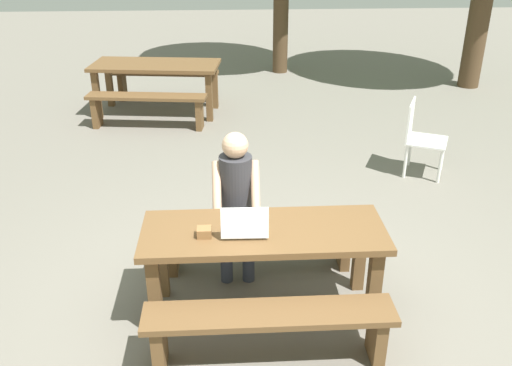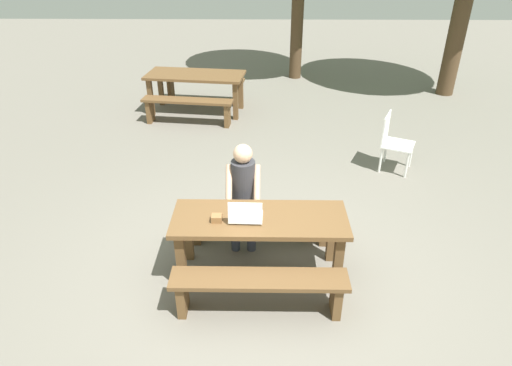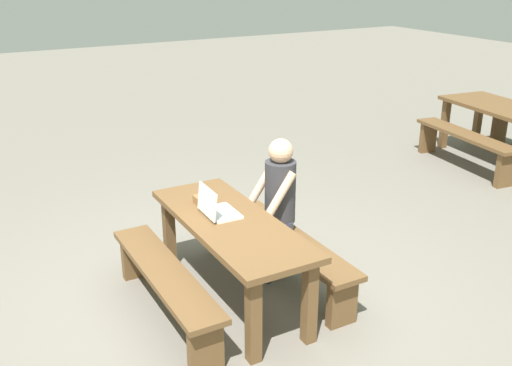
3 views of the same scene
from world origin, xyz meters
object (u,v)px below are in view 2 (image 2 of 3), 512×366
at_px(person_seated, 243,190).
at_px(plastic_chair, 393,141).
at_px(picnic_table_front, 260,227).
at_px(small_pouch, 217,218).
at_px(laptop, 246,215).
at_px(picnic_table_mid, 196,80).

relative_size(person_seated, plastic_chair, 1.45).
distance_m(picnic_table_front, small_pouch, 0.45).
xyz_separation_m(small_pouch, plastic_chair, (2.39, 2.48, -0.29)).
bearing_deg(picnic_table_front, small_pouch, -170.54).
bearing_deg(plastic_chair, laptop, 164.10).
height_order(small_pouch, picnic_table_mid, small_pouch).
xyz_separation_m(picnic_table_front, picnic_table_mid, (-1.28, 4.78, 0.06)).
xyz_separation_m(picnic_table_front, person_seated, (-0.19, 0.52, 0.12)).
bearing_deg(person_seated, plastic_chair, 41.19).
relative_size(picnic_table_front, picnic_table_mid, 0.90).
relative_size(laptop, plastic_chair, 0.39).
relative_size(person_seated, picnic_table_mid, 0.64).
xyz_separation_m(plastic_chair, picnic_table_mid, (-3.25, 2.37, 0.20)).
height_order(picnic_table_front, small_pouch, small_pouch).
bearing_deg(picnic_table_mid, small_pouch, -73.04).
height_order(laptop, picnic_table_mid, laptop).
xyz_separation_m(picnic_table_front, small_pouch, (-0.42, -0.07, 0.15)).
relative_size(small_pouch, picnic_table_mid, 0.05).
relative_size(plastic_chair, picnic_table_mid, 0.44).
bearing_deg(picnic_table_front, person_seated, 109.49).
bearing_deg(small_pouch, plastic_chair, 46.04).
height_order(small_pouch, plastic_chair, plastic_chair).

